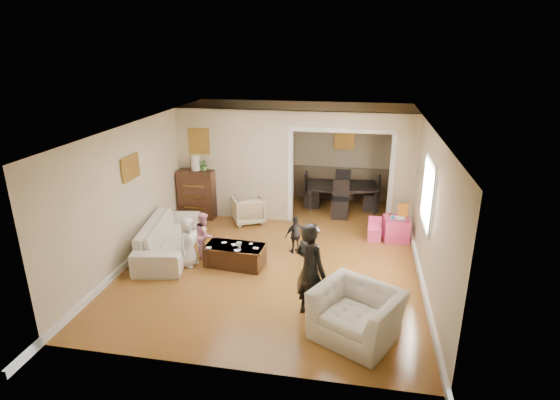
% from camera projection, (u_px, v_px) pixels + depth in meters
% --- Properties ---
extents(floor, '(7.00, 7.00, 0.00)m').
position_uv_depth(floor, '(278.00, 252.00, 9.04)').
color(floor, '#A3702A').
rests_on(floor, ground).
extents(partition_left, '(2.75, 0.18, 2.60)m').
position_uv_depth(partition_left, '(235.00, 164.00, 10.51)').
color(partition_left, '#C8B892').
rests_on(partition_left, ground).
extents(partition_right, '(0.55, 0.18, 2.60)m').
position_uv_depth(partition_right, '(403.00, 172.00, 9.86)').
color(partition_right, '#C8B892').
rests_on(partition_right, ground).
extents(partition_header, '(2.22, 0.18, 0.35)m').
position_uv_depth(partition_header, '(343.00, 120.00, 9.72)').
color(partition_header, '#C8B892').
rests_on(partition_header, partition_right).
extents(window_pane, '(0.03, 0.95, 1.10)m').
position_uv_depth(window_pane, '(429.00, 194.00, 7.69)').
color(window_pane, white).
rests_on(window_pane, ground).
extents(framed_art_partition, '(0.45, 0.03, 0.55)m').
position_uv_depth(framed_art_partition, '(199.00, 141.00, 10.38)').
color(framed_art_partition, brown).
rests_on(framed_art_partition, partition_left).
extents(framed_art_sofa_wall, '(0.03, 0.55, 0.40)m').
position_uv_depth(framed_art_sofa_wall, '(131.00, 168.00, 8.35)').
color(framed_art_sofa_wall, brown).
extents(framed_art_alcove, '(0.45, 0.03, 0.55)m').
position_uv_depth(framed_art_alcove, '(344.00, 138.00, 11.48)').
color(framed_art_alcove, brown).
extents(sofa, '(1.27, 2.40, 0.66)m').
position_uv_depth(sofa, '(169.00, 237.00, 8.92)').
color(sofa, beige).
rests_on(sofa, ground).
extents(armchair_back, '(0.93, 0.94, 0.64)m').
position_uv_depth(armchair_back, '(248.00, 210.00, 10.44)').
color(armchair_back, '#C5B089').
rests_on(armchair_back, ground).
extents(armchair_front, '(1.47, 1.41, 0.74)m').
position_uv_depth(armchair_front, '(356.00, 314.00, 6.32)').
color(armchair_front, beige).
rests_on(armchair_front, ground).
extents(dresser, '(0.86, 0.48, 1.18)m').
position_uv_depth(dresser, '(198.00, 194.00, 10.70)').
color(dresser, '#361C10').
rests_on(dresser, ground).
extents(table_lamp, '(0.22, 0.22, 0.36)m').
position_uv_depth(table_lamp, '(196.00, 163.00, 10.44)').
color(table_lamp, beige).
rests_on(table_lamp, dresser).
extents(potted_plant, '(0.27, 0.23, 0.29)m').
position_uv_depth(potted_plant, '(204.00, 164.00, 10.42)').
color(potted_plant, '#437132').
rests_on(potted_plant, dresser).
extents(coffee_table, '(1.14, 0.65, 0.41)m').
position_uv_depth(coffee_table, '(235.00, 255.00, 8.44)').
color(coffee_table, '#371E11').
rests_on(coffee_table, ground).
extents(coffee_cup, '(0.12, 0.12, 0.10)m').
position_uv_depth(coffee_cup, '(239.00, 245.00, 8.29)').
color(coffee_cup, silver).
rests_on(coffee_cup, coffee_table).
extents(play_table, '(0.57, 0.57, 0.50)m').
position_uv_depth(play_table, '(396.00, 229.00, 9.52)').
color(play_table, '#DF3A70').
rests_on(play_table, ground).
extents(cereal_box, '(0.21, 0.09, 0.30)m').
position_uv_depth(cereal_box, '(403.00, 210.00, 9.46)').
color(cereal_box, yellow).
rests_on(cereal_box, play_table).
extents(cyan_cup, '(0.08, 0.08, 0.08)m').
position_uv_depth(cyan_cup, '(392.00, 217.00, 9.40)').
color(cyan_cup, '#26BBC0').
rests_on(cyan_cup, play_table).
extents(toy_block, '(0.10, 0.09, 0.05)m').
position_uv_depth(toy_block, '(391.00, 215.00, 9.56)').
color(toy_block, red).
rests_on(toy_block, play_table).
extents(play_bowl, '(0.25, 0.25, 0.06)m').
position_uv_depth(play_bowl, '(400.00, 219.00, 9.31)').
color(play_bowl, silver).
rests_on(play_bowl, play_table).
extents(dining_table, '(1.86, 1.17, 0.62)m').
position_uv_depth(dining_table, '(341.00, 197.00, 11.35)').
color(dining_table, black).
rests_on(dining_table, ground).
extents(adult_person, '(0.68, 0.63, 1.55)m').
position_uv_depth(adult_person, '(310.00, 271.00, 6.68)').
color(adult_person, black).
rests_on(adult_person, ground).
extents(child_kneel_a, '(0.42, 0.54, 0.97)m').
position_uv_depth(child_kneel_a, '(189.00, 242.00, 8.35)').
color(child_kneel_a, silver).
rests_on(child_kneel_a, ground).
extents(child_kneel_b, '(0.44, 0.51, 0.90)m').
position_uv_depth(child_kneel_b, '(205.00, 234.00, 8.75)').
color(child_kneel_b, pink).
rests_on(child_kneel_b, ground).
extents(child_toddler, '(0.48, 0.41, 0.78)m').
position_uv_depth(child_toddler, '(296.00, 235.00, 8.89)').
color(child_toddler, black).
rests_on(child_toddler, ground).
extents(craft_papers, '(0.97, 0.44, 0.00)m').
position_uv_depth(craft_papers, '(235.00, 247.00, 8.32)').
color(craft_papers, white).
rests_on(craft_papers, coffee_table).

